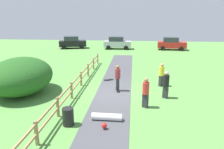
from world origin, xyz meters
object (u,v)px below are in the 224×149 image
skater_riding (118,77)px  bystander_red (146,91)px  skater_fallen (107,117)px  bystander_yellow (161,74)px  bush_large (21,76)px  trash_bin (68,117)px  parked_car_silver (117,43)px  bystander_black (166,83)px  parked_car_red (171,44)px  parked_car_black (72,42)px  skateboard_loose (109,79)px

skater_riding → bystander_red: size_ratio=1.04×
skater_fallen → bystander_yellow: size_ratio=0.88×
bush_large → trash_bin: 5.97m
bystander_yellow → parked_car_silver: (-4.65, 17.49, -0.02)m
bystander_black → parked_car_silver: (-4.65, 19.90, -0.05)m
bush_large → parked_car_silver: bush_large is taller
trash_bin → skater_fallen: 1.93m
skater_riding → parked_car_red: (6.83, 18.90, -0.11)m
skater_fallen → parked_car_silver: (-1.23, 23.37, 0.76)m
bush_large → bystander_yellow: (9.65, 2.53, -0.27)m
skater_fallen → parked_car_black: parked_car_black is taller
skater_riding → parked_car_black: (-8.61, 18.88, -0.11)m
skateboard_loose → skater_fallen: bearing=-84.3°
parked_car_red → parked_car_silver: same height
skater_riding → skateboard_loose: skater_riding is taller
parked_car_silver → bush_large: bearing=-104.0°
bystander_red → parked_car_black: bearing=115.9°
skater_riding → parked_car_silver: parked_car_silver is taller
skater_riding → skateboard_loose: bearing=110.9°
skater_fallen → trash_bin: bearing=-162.2°
parked_car_silver → skater_riding: bearing=-85.6°
skater_fallen → bystander_yellow: (3.42, 5.88, 0.78)m
skater_fallen → parked_car_silver: size_ratio=0.37×
bush_large → skater_riding: 6.56m
bush_large → bystander_black: bush_large is taller
parked_car_red → parked_car_silver: size_ratio=1.03×
skater_riding → bystander_black: bearing=-17.5°
skater_fallen → bystander_red: size_ratio=0.86×
bush_large → bystander_yellow: size_ratio=2.72×
skater_fallen → skateboard_loose: size_ratio=1.92×
trash_bin → bystander_red: bearing=32.5°
trash_bin → skater_riding: 5.50m
skater_fallen → bystander_red: bearing=42.6°
skater_fallen → skater_riding: bearing=87.1°
parked_car_silver → skater_fallen: bearing=-87.0°
bystander_black → parked_car_black: 23.12m
bystander_black → parked_car_black: (-11.80, 19.88, -0.05)m
skater_riding → bystander_black: skater_riding is taller
bush_large → bystander_yellow: 9.98m
trash_bin → skateboard_loose: size_ratio=1.11×
parked_car_silver → parked_car_black: 7.15m
skater_riding → bystander_yellow: bearing=23.7°
skater_fallen → parked_car_red: bearing=73.2°
skater_riding → bush_large: bearing=-170.1°
bystander_black → parked_car_red: size_ratio=0.42×
bystander_black → skater_riding: bearing=162.5°
trash_bin → bystander_black: 6.65m
bystander_red → parked_car_red: (5.01, 21.49, -0.04)m
parked_car_silver → bystander_yellow: bearing=-75.1°
skater_riding → bystander_yellow: 3.49m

